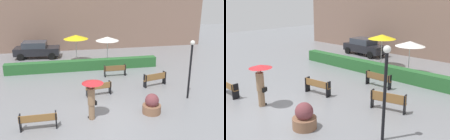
% 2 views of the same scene
% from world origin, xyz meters
% --- Properties ---
extents(ground_plane, '(60.00, 60.00, 0.00)m').
position_xyz_m(ground_plane, '(0.00, 0.00, 0.00)').
color(ground_plane, gray).
extents(bench_back_row, '(1.72, 0.35, 0.88)m').
position_xyz_m(bench_back_row, '(2.00, 6.37, 0.53)').
color(bench_back_row, brown).
rests_on(bench_back_row, ground).
extents(bench_near_left, '(1.82, 0.40, 0.84)m').
position_xyz_m(bench_near_left, '(-3.31, -0.54, 0.51)').
color(bench_near_left, olive).
rests_on(bench_near_left, ground).
extents(bench_far_right, '(1.74, 0.73, 0.93)m').
position_xyz_m(bench_far_right, '(4.31, 3.82, 0.56)').
color(bench_far_right, olive).
rests_on(bench_far_right, ground).
extents(bench_mid_center, '(1.67, 0.58, 0.87)m').
position_xyz_m(bench_mid_center, '(0.21, 2.99, 0.52)').
color(bench_mid_center, olive).
rests_on(bench_mid_center, ground).
extents(pedestrian_with_umbrella, '(1.12, 1.12, 2.15)m').
position_xyz_m(pedestrian_with_umbrella, '(-0.59, 0.00, 1.46)').
color(pedestrian_with_umbrella, '#8C6B4C').
rests_on(pedestrian_with_umbrella, ground).
extents(planter_pot, '(1.02, 1.02, 1.13)m').
position_xyz_m(planter_pot, '(2.70, 0.01, 0.48)').
color(planter_pot, brown).
rests_on(planter_pot, ground).
extents(lamp_post, '(0.28, 0.28, 3.67)m').
position_xyz_m(lamp_post, '(5.58, 1.45, 2.27)').
color(lamp_post, black).
rests_on(lamp_post, ground).
extents(patio_umbrella_yellow, '(2.15, 2.15, 2.55)m').
position_xyz_m(patio_umbrella_yellow, '(-0.61, 10.57, 2.37)').
color(patio_umbrella_yellow, silver).
rests_on(patio_umbrella_yellow, ground).
extents(patio_umbrella_white, '(2.05, 2.05, 2.40)m').
position_xyz_m(patio_umbrella_white, '(2.08, 9.99, 2.22)').
color(patio_umbrella_white, silver).
rests_on(patio_umbrella_white, ground).
extents(hedge_strip, '(12.39, 0.70, 0.85)m').
position_xyz_m(hedge_strip, '(-0.24, 8.40, 0.42)').
color(hedge_strip, '#28602D').
rests_on(hedge_strip, ground).
extents(building_facade, '(28.00, 1.20, 8.98)m').
position_xyz_m(building_facade, '(0.00, 16.00, 4.49)').
color(building_facade, '#846656').
rests_on(building_facade, ground).
extents(parked_car, '(4.33, 2.26, 1.57)m').
position_xyz_m(parked_car, '(-4.24, 13.16, 0.82)').
color(parked_car, black).
rests_on(parked_car, ground).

